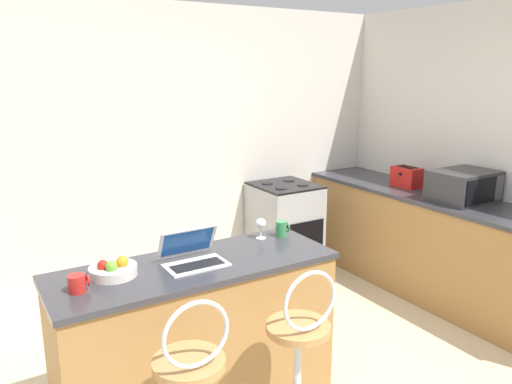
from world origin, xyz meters
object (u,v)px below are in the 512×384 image
object	(u,v)px
microwave	(464,186)
stove_range	(284,230)
bar_stool_far	(299,364)
toaster	(406,177)
wine_glass_short	(261,224)
mug_green	(281,229)
fruit_bowl	(113,270)
mug_red	(77,283)
mug_blue	(442,184)
laptop	(192,255)

from	to	relation	value
microwave	stove_range	bearing A→B (deg)	125.82
bar_stool_far	stove_range	world-z (taller)	bar_stool_far
toaster	wine_glass_short	world-z (taller)	toaster
microwave	mug_green	size ratio (longest dim) A/B	5.11
stove_range	fruit_bowl	distance (m)	2.51
mug_red	fruit_bowl	distance (m)	0.24
mug_blue	fruit_bowl	xyz separation A→B (m)	(-3.20, -0.42, -0.01)
mug_blue	mug_red	distance (m)	3.45
bar_stool_far	wine_glass_short	bearing A→B (deg)	72.56
fruit_bowl	bar_stool_far	bearing A→B (deg)	-41.72
laptop	mug_red	bearing A→B (deg)	-175.32
mug_blue	fruit_bowl	distance (m)	3.23
laptop	wine_glass_short	world-z (taller)	laptop
microwave	mug_blue	world-z (taller)	microwave
laptop	fruit_bowl	bearing A→B (deg)	173.00
laptop	microwave	xyz separation A→B (m)	(2.55, 0.10, 0.08)
bar_stool_far	laptop	bearing A→B (deg)	117.03
mug_blue	toaster	bearing A→B (deg)	130.50
stove_range	mug_red	bearing A→B (deg)	-147.35
microwave	wine_glass_short	size ratio (longest dim) A/B	3.83
bar_stool_far	toaster	size ratio (longest dim) A/B	3.94
wine_glass_short	mug_green	bearing A→B (deg)	-12.72
stove_range	mug_green	distance (m)	1.64
microwave	mug_blue	xyz separation A→B (m)	(0.20, 0.38, -0.09)
fruit_bowl	microwave	bearing A→B (deg)	0.82
toaster	fruit_bowl	bearing A→B (deg)	-167.45
microwave	mug_green	xyz separation A→B (m)	(-1.84, 0.03, -0.08)
mug_green	fruit_bowl	distance (m)	1.16
wine_glass_short	bar_stool_far	bearing A→B (deg)	-107.44
stove_range	wine_glass_short	bearing A→B (deg)	-130.24
bar_stool_far	wine_glass_short	xyz separation A→B (m)	(0.25, 0.79, 0.52)
toaster	mug_red	distance (m)	3.30
stove_range	wine_glass_short	distance (m)	1.72
mug_blue	mug_green	world-z (taller)	mug_green
stove_range	mug_blue	size ratio (longest dim) A/B	10.00
toaster	wine_glass_short	distance (m)	2.06
microwave	mug_green	bearing A→B (deg)	179.01
mug_green	fruit_bowl	world-z (taller)	fruit_bowl
microwave	fruit_bowl	xyz separation A→B (m)	(-3.00, -0.04, -0.09)
microwave	toaster	world-z (taller)	microwave
stove_range	microwave	bearing A→B (deg)	-54.18
bar_stool_far	fruit_bowl	bearing A→B (deg)	138.28
mug_green	wine_glass_short	size ratio (longest dim) A/B	0.75
microwave	toaster	size ratio (longest dim) A/B	1.97
laptop	mug_green	distance (m)	0.72
toaster	mug_green	bearing A→B (deg)	-162.17
toaster	wine_glass_short	xyz separation A→B (m)	(-1.98, -0.56, 0.00)
fruit_bowl	mug_green	bearing A→B (deg)	3.71
toaster	fruit_bowl	distance (m)	3.07
mug_red	microwave	bearing A→B (deg)	2.69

